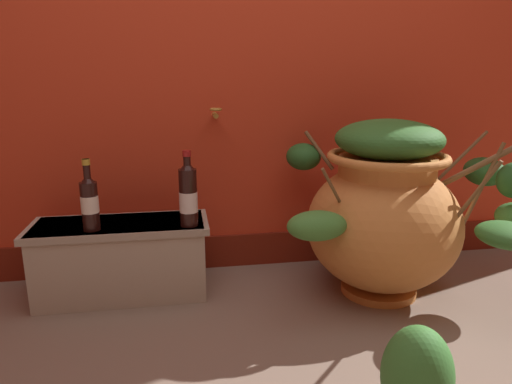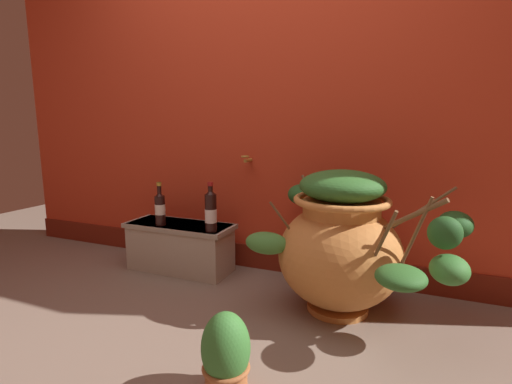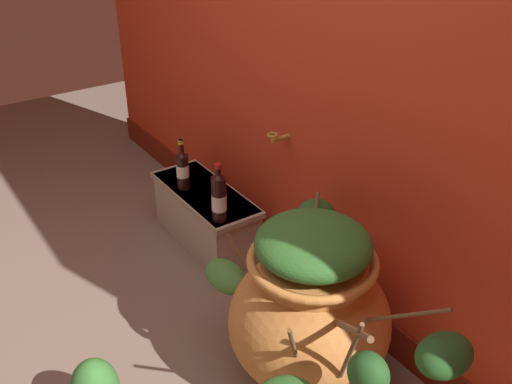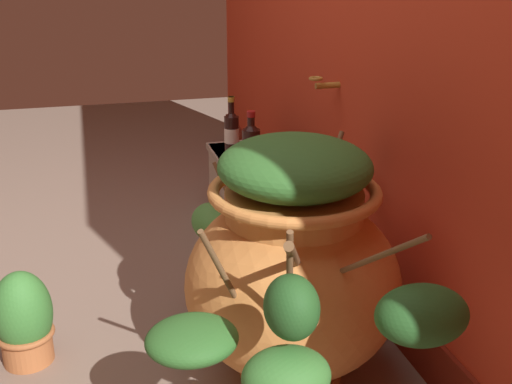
% 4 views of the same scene
% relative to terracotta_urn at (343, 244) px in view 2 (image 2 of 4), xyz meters
% --- Properties ---
extents(ground_plane, '(7.00, 7.00, 0.00)m').
position_rel_terracotta_urn_xyz_m(ground_plane, '(-0.59, -0.68, -0.38)').
color(ground_plane, '#7A6656').
extents(back_wall, '(4.40, 0.33, 2.60)m').
position_rel_terracotta_urn_xyz_m(back_wall, '(-0.59, 0.52, 0.91)').
color(back_wall, red).
rests_on(back_wall, ground_plane).
extents(terracotta_urn, '(1.12, 0.83, 0.78)m').
position_rel_terracotta_urn_xyz_m(terracotta_urn, '(0.00, 0.00, 0.00)').
color(terracotta_urn, '#CC7F3D').
rests_on(terracotta_urn, ground_plane).
extents(stone_ledge, '(0.76, 0.31, 0.34)m').
position_rel_terracotta_urn_xyz_m(stone_ledge, '(-1.16, 0.18, -0.20)').
color(stone_ledge, '#B2A893').
rests_on(stone_ledge, ground_plane).
extents(wine_bottle_left, '(0.07, 0.07, 0.30)m').
position_rel_terracotta_urn_xyz_m(wine_bottle_left, '(-1.26, 0.10, 0.08)').
color(wine_bottle_left, black).
rests_on(wine_bottle_left, stone_ledge).
extents(wine_bottle_middle, '(0.08, 0.08, 0.32)m').
position_rel_terracotta_urn_xyz_m(wine_bottle_middle, '(-0.86, 0.09, 0.09)').
color(wine_bottle_middle, black).
rests_on(wine_bottle_middle, stone_ledge).
extents(potted_shrub, '(0.19, 0.19, 0.33)m').
position_rel_terracotta_urn_xyz_m(potted_shrub, '(-0.29, -0.82, -0.23)').
color(potted_shrub, '#B26638').
rests_on(potted_shrub, ground_plane).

